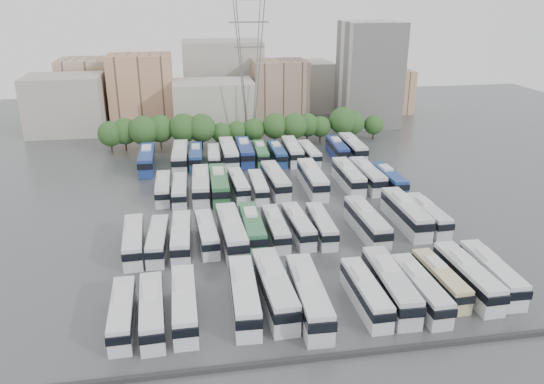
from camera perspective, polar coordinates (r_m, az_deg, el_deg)
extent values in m
plane|color=#424447|center=(81.97, 0.87, -3.09)|extent=(220.00, 220.00, 0.00)
cube|color=#2D2D30|center=(54.20, 7.53, -17.01)|extent=(56.00, 0.50, 0.50)
cylinder|color=black|center=(121.03, -16.84, 4.60)|extent=(0.36, 0.36, 2.28)
sphere|color=#234C1E|center=(120.24, -17.00, 6.02)|extent=(5.48, 5.48, 5.48)
cylinder|color=black|center=(121.36, -15.42, 4.82)|extent=(0.36, 0.36, 2.40)
sphere|color=#234C1E|center=(120.54, -15.57, 6.31)|extent=(5.77, 5.77, 5.77)
cylinder|color=black|center=(119.53, -13.53, 4.81)|extent=(0.36, 0.36, 2.62)
sphere|color=#234C1E|center=(118.62, -13.67, 6.46)|extent=(6.29, 6.29, 6.29)
cylinder|color=black|center=(120.86, -11.84, 5.10)|extent=(0.36, 0.36, 2.54)
sphere|color=#234C1E|center=(119.98, -11.96, 6.69)|extent=(6.10, 6.10, 6.10)
cylinder|color=black|center=(119.76, -9.41, 5.15)|extent=(0.36, 0.36, 2.64)
sphere|color=#234C1E|center=(118.84, -9.51, 6.81)|extent=(6.34, 6.34, 6.34)
cylinder|color=black|center=(119.34, -7.51, 5.19)|extent=(0.36, 0.36, 2.61)
sphere|color=#234C1E|center=(118.44, -7.59, 6.84)|extent=(6.26, 6.26, 6.26)
cylinder|color=black|center=(119.93, -5.40, 5.17)|extent=(0.36, 0.36, 1.88)
sphere|color=#234C1E|center=(119.26, -5.44, 6.35)|extent=(4.52, 4.52, 4.52)
cylinder|color=black|center=(120.78, -3.75, 5.35)|extent=(0.36, 0.36, 1.93)
sphere|color=#234C1E|center=(120.10, -3.78, 6.55)|extent=(4.62, 4.62, 4.62)
cylinder|color=black|center=(120.91, -1.94, 5.44)|extent=(0.36, 0.36, 2.09)
sphere|color=#234C1E|center=(120.18, -1.96, 6.74)|extent=(5.01, 5.01, 5.01)
cylinder|color=black|center=(121.42, 0.31, 5.60)|extent=(0.36, 0.36, 2.43)
sphere|color=#234C1E|center=(120.58, 0.31, 7.11)|extent=(5.82, 5.82, 5.82)
cylinder|color=black|center=(121.69, 2.41, 5.62)|extent=(0.36, 0.36, 2.43)
sphere|color=#234C1E|center=(120.86, 2.43, 7.12)|extent=(5.83, 5.83, 5.83)
cylinder|color=black|center=(124.00, 3.78, 5.84)|extent=(0.36, 0.36, 2.25)
sphere|color=#234C1E|center=(123.23, 3.82, 7.21)|extent=(5.40, 5.40, 5.40)
cylinder|color=black|center=(124.47, 5.19, 5.80)|extent=(0.36, 0.36, 2.01)
sphere|color=#234C1E|center=(123.79, 5.23, 7.02)|extent=(4.83, 4.83, 4.83)
cylinder|color=black|center=(125.90, 7.54, 6.03)|extent=(0.36, 0.36, 2.64)
sphere|color=#234C1E|center=(125.03, 7.62, 7.62)|extent=(6.34, 6.34, 6.34)
cylinder|color=black|center=(126.91, 8.59, 6.02)|extent=(0.36, 0.36, 2.32)
sphere|color=#234C1E|center=(126.15, 8.67, 7.40)|extent=(5.56, 5.56, 5.56)
cylinder|color=black|center=(128.57, 10.81, 5.98)|extent=(0.36, 0.36, 1.91)
sphere|color=#234C1E|center=(127.94, 10.89, 7.10)|extent=(4.59, 4.59, 4.59)
cube|color=#9E998E|center=(140.95, -21.29, 8.77)|extent=(18.00, 14.00, 14.00)
cube|color=tan|center=(144.00, -13.84, 10.63)|extent=(16.00, 12.00, 18.00)
cube|color=#ADA89E|center=(136.56, -6.29, 9.28)|extent=(20.00, 14.00, 12.00)
cube|color=gray|center=(144.17, 0.80, 10.83)|extent=(14.00, 12.00, 16.00)
cube|color=gray|center=(155.77, -5.34, 12.25)|extent=(22.00, 16.00, 20.00)
cube|color=tan|center=(155.56, -18.81, 10.49)|extent=(16.00, 14.00, 16.00)
cube|color=#A39E93|center=(157.50, 2.91, 11.30)|extent=(18.00, 14.00, 14.00)
cube|color=tan|center=(158.99, 12.01, 10.61)|extent=(14.00, 12.00, 12.00)
cube|color=gray|center=(150.26, -9.72, 9.79)|extent=(12.00, 10.00, 10.00)
cube|color=silver|center=(141.45, 10.43, 12.35)|extent=(14.00, 14.00, 26.00)
cylinder|color=slate|center=(123.43, -3.26, 13.31)|extent=(2.90, 2.91, 33.83)
cylinder|color=slate|center=(127.37, -3.47, 13.54)|extent=(2.90, 2.91, 33.83)
cylinder|color=slate|center=(123.94, -1.37, 13.36)|extent=(2.90, 2.91, 33.83)
cylinder|color=slate|center=(127.86, -1.64, 13.60)|extent=(2.90, 2.91, 33.83)
cube|color=slate|center=(124.57, -2.54, 19.98)|extent=(4.50, 0.30, 0.30)
cube|color=slate|center=(124.74, -2.50, 17.79)|extent=(9.00, 0.30, 0.30)
cube|color=slate|center=(125.16, -2.46, 15.31)|extent=(7.00, 0.30, 0.30)
cube|color=silver|center=(59.25, -15.79, -12.53)|extent=(2.54, 10.73, 3.02)
cube|color=black|center=(58.83, -15.85, -12.13)|extent=(2.65, 10.89, 0.89)
cube|color=silver|center=(59.49, -15.87, -10.45)|extent=(1.58, 2.88, 0.39)
cube|color=silver|center=(58.78, -12.78, -12.42)|extent=(2.91, 11.36, 3.19)
cube|color=black|center=(58.33, -12.83, -12.00)|extent=(3.03, 11.53, 0.94)
cube|color=silver|center=(59.02, -12.93, -10.22)|extent=(1.73, 3.07, 0.41)
cube|color=silver|center=(59.07, -9.40, -11.89)|extent=(2.58, 11.75, 3.32)
cube|color=black|center=(58.61, -9.43, -11.44)|extent=(2.70, 11.92, 0.98)
cube|color=silver|center=(59.34, -9.54, -9.60)|extent=(1.68, 3.14, 0.43)
cube|color=silver|center=(59.62, -3.01, -11.15)|extent=(3.13, 12.57, 3.53)
cube|color=black|center=(59.13, -3.01, -10.67)|extent=(3.26, 12.76, 1.04)
cube|color=silver|center=(59.93, -3.17, -8.74)|extent=(1.89, 3.39, 0.46)
cube|color=silver|center=(60.53, 0.25, -10.44)|extent=(3.30, 13.38, 3.77)
cube|color=black|center=(60.02, 0.28, -9.94)|extent=(3.44, 13.59, 1.11)
cube|color=silver|center=(60.87, -0.07, -7.93)|extent=(2.01, 3.61, 0.49)
cube|color=silver|center=(59.36, 3.94, -11.20)|extent=(3.21, 13.31, 3.75)
cube|color=black|center=(58.84, 3.99, -10.70)|extent=(3.35, 13.51, 1.10)
cube|color=silver|center=(59.66, 3.66, -8.65)|extent=(1.98, 3.58, 0.49)
cube|color=silver|center=(61.24, 10.01, -10.71)|extent=(2.48, 11.31, 3.20)
cube|color=black|center=(60.81, 10.09, -10.28)|extent=(2.59, 11.48, 0.94)
cube|color=silver|center=(61.47, 9.67, -8.60)|extent=(1.62, 3.02, 0.41)
cube|color=silver|center=(62.79, 12.58, -9.83)|extent=(3.09, 12.89, 3.63)
cube|color=black|center=(62.31, 12.68, -9.35)|extent=(3.22, 13.08, 1.07)
cube|color=silver|center=(63.09, 12.23, -7.50)|extent=(1.91, 3.47, 0.47)
cube|color=silver|center=(63.21, 15.60, -10.09)|extent=(2.66, 11.58, 3.27)
cube|color=black|center=(62.79, 15.71, -9.67)|extent=(2.77, 11.76, 0.96)
cube|color=silver|center=(63.42, 15.20, -8.02)|extent=(1.69, 3.11, 0.42)
cube|color=#C8BE89|center=(66.05, 17.61, -9.03)|extent=(2.59, 10.68, 3.01)
cube|color=black|center=(65.67, 17.72, -8.65)|extent=(2.70, 10.84, 0.88)
cube|color=silver|center=(66.25, 17.23, -7.21)|extent=(1.59, 2.88, 0.39)
cube|color=silver|center=(67.23, 20.25, -8.60)|extent=(2.86, 12.22, 3.45)
cube|color=black|center=(66.81, 20.39, -8.17)|extent=(2.99, 12.41, 1.01)
cube|color=silver|center=(67.47, 19.81, -6.56)|extent=(1.80, 3.28, 0.45)
cube|color=silver|center=(69.15, 22.52, -8.13)|extent=(2.79, 11.80, 3.33)
cube|color=black|center=(68.75, 22.65, -7.73)|extent=(2.91, 11.97, 0.98)
cube|color=silver|center=(69.41, 22.14, -6.21)|extent=(1.74, 3.17, 0.43)
cube|color=silver|center=(74.11, -14.66, -5.18)|extent=(2.98, 11.60, 3.26)
cube|color=black|center=(73.71, -14.71, -4.79)|extent=(3.10, 11.78, 0.96)
cube|color=silver|center=(74.65, -14.76, -3.43)|extent=(1.77, 3.14, 0.42)
cube|color=silver|center=(73.76, -12.17, -5.15)|extent=(2.86, 10.95, 3.07)
cube|color=black|center=(73.39, -12.21, -4.79)|extent=(2.98, 11.12, 0.90)
cube|color=silver|center=(74.25, -12.19, -3.49)|extent=(1.68, 2.97, 0.40)
cube|color=silver|center=(73.74, -9.72, -4.89)|extent=(2.86, 11.67, 3.28)
cube|color=black|center=(73.34, -9.75, -4.49)|extent=(2.98, 11.84, 0.97)
cube|color=silver|center=(74.28, -9.78, -3.12)|extent=(1.75, 3.14, 0.42)
cube|color=silver|center=(74.58, -7.01, -4.51)|extent=(2.87, 10.95, 3.07)
cube|color=black|center=(74.21, -7.02, -4.15)|extent=(2.98, 11.12, 0.90)
cube|color=silver|center=(75.09, -7.18, -2.88)|extent=(1.68, 2.97, 0.40)
cube|color=silver|center=(73.84, -4.38, -4.40)|extent=(3.34, 13.25, 3.72)
cube|color=black|center=(73.39, -4.37, -3.95)|extent=(3.48, 13.45, 1.10)
cube|color=silver|center=(74.46, -4.60, -2.41)|extent=(2.01, 3.58, 0.48)
cube|color=#2F6F44|center=(75.36, -2.16, -3.94)|extent=(2.60, 12.04, 3.41)
cube|color=black|center=(74.95, -2.15, -3.54)|extent=(2.72, 12.22, 1.00)
cube|color=silver|center=(75.93, -2.33, -2.15)|extent=(1.72, 3.21, 0.44)
cube|color=silver|center=(75.63, 0.38, -3.96)|extent=(2.40, 10.93, 3.09)
cube|color=black|center=(75.26, 0.40, -3.59)|extent=(2.51, 11.09, 0.91)
cube|color=silver|center=(76.14, 0.19, -2.34)|extent=(1.57, 2.92, 0.40)
cube|color=silver|center=(76.49, 2.84, -3.68)|extent=(2.88, 11.10, 3.12)
cube|color=black|center=(76.13, 2.87, -3.31)|extent=(3.00, 11.27, 0.92)
cube|color=silver|center=(76.99, 2.59, -2.07)|extent=(1.70, 3.01, 0.40)
cube|color=silver|center=(76.82, 5.32, -3.65)|extent=(2.56, 10.90, 3.08)
cube|color=black|center=(76.45, 5.36, -3.29)|extent=(2.67, 11.07, 0.90)
cube|color=silver|center=(77.32, 5.13, -2.07)|extent=(1.61, 2.93, 0.40)
cube|color=silver|center=(78.04, 10.13, -3.28)|extent=(2.92, 12.77, 3.61)
cube|color=black|center=(77.62, 10.20, -2.87)|extent=(3.05, 12.96, 1.06)
cube|color=silver|center=(78.60, 9.82, -1.46)|extent=(1.86, 3.42, 0.47)
cube|color=silver|center=(82.11, 14.16, -2.30)|extent=(2.81, 13.20, 3.74)
cube|color=black|center=(81.70, 14.25, -1.89)|extent=(2.94, 13.40, 1.10)
cube|color=silver|center=(82.72, 13.84, -0.51)|extent=(1.87, 3.52, 0.48)
cube|color=silver|center=(83.08, 16.36, -2.45)|extent=(2.60, 11.35, 3.21)
cube|color=black|center=(82.73, 16.44, -2.10)|extent=(2.72, 11.52, 0.94)
cube|color=silver|center=(83.57, 16.06, -0.93)|extent=(1.66, 3.04, 0.41)
cube|color=silver|center=(92.40, -11.63, 0.34)|extent=(2.37, 10.91, 3.09)
cube|color=black|center=(92.07, -11.66, 0.66)|extent=(2.48, 11.07, 0.91)
cube|color=silver|center=(93.10, -11.69, 1.64)|extent=(1.56, 2.91, 0.40)
cube|color=silver|center=(90.90, -9.86, 0.12)|extent=(2.65, 10.94, 3.08)
cube|color=black|center=(90.57, -9.89, 0.44)|extent=(2.77, 11.11, 0.91)
cube|color=silver|center=(91.59, -9.91, 1.44)|extent=(1.63, 2.95, 0.40)
cube|color=silver|center=(91.84, -7.65, 0.66)|extent=(3.27, 13.03, 3.66)
cube|color=black|center=(91.45, -7.67, 1.04)|extent=(3.41, 13.23, 1.08)
cube|color=silver|center=(92.68, -7.71, 2.21)|extent=(1.97, 3.52, 0.47)
cube|color=#2E6B3B|center=(91.60, -5.71, 0.72)|extent=(3.05, 13.25, 3.74)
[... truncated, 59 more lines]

